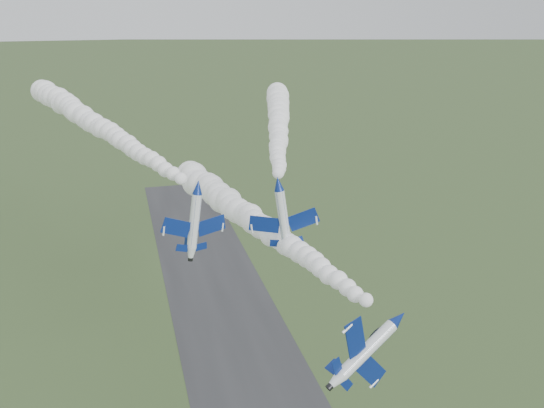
% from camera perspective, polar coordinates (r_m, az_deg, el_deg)
% --- Properties ---
extents(runway, '(24.00, 260.00, 0.04)m').
position_cam_1_polar(runway, '(116.63, -1.78, -16.85)').
color(runway, '#2E2E31').
rests_on(runway, ground).
extents(jet_lead, '(6.27, 12.55, 9.47)m').
position_cam_1_polar(jet_lead, '(73.12, 11.89, -10.52)').
color(jet_lead, white).
extents(smoke_trail_jet_lead, '(25.18, 57.74, 5.38)m').
position_cam_1_polar(smoke_trail_jet_lead, '(96.46, -1.35, -1.83)').
color(smoke_trail_jet_lead, white).
extents(jet_pair_left, '(9.85, 11.52, 3.15)m').
position_cam_1_polar(jet_pair_left, '(83.77, -6.96, 1.59)').
color(jet_pair_left, white).
extents(smoke_trail_jet_pair_left, '(27.21, 66.44, 5.00)m').
position_cam_1_polar(smoke_trail_jet_pair_left, '(116.11, -16.07, 7.16)').
color(smoke_trail_jet_pair_left, white).
extents(jet_pair_right, '(10.23, 12.03, 3.16)m').
position_cam_1_polar(jet_pair_right, '(85.76, 0.60, 1.93)').
color(jet_pair_right, white).
extents(smoke_trail_jet_pair_right, '(19.97, 56.72, 4.87)m').
position_cam_1_polar(smoke_trail_jet_pair_right, '(116.07, 0.60, 7.44)').
color(smoke_trail_jet_pair_right, white).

